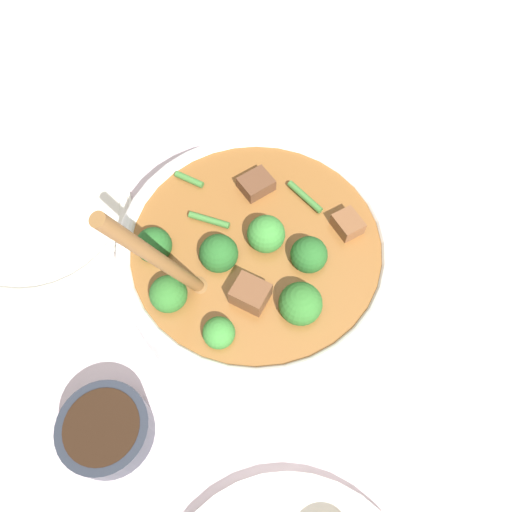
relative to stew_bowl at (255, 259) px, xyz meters
The scene contains 4 objects.
ground_plane 0.05m from the stew_bowl, 49.73° to the right, with size 4.00×4.00×0.00m, color silver.
stew_bowl is the anchor object (origin of this frame).
condiment_bowl 0.23m from the stew_bowl, 117.06° to the left, with size 0.09×0.09×0.04m.
empty_plate 0.29m from the stew_bowl, 50.13° to the left, with size 0.23×0.23×0.02m.
Camera 1 is at (-0.24, 0.10, 0.53)m, focal length 35.00 mm.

